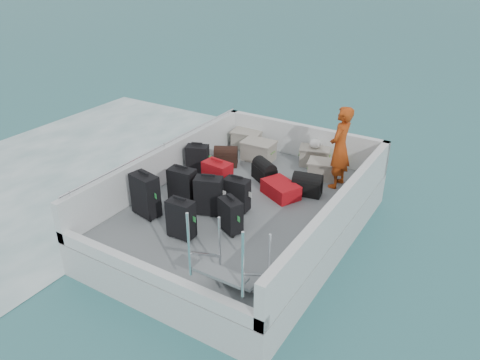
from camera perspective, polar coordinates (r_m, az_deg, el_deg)
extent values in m
plane|color=#1A5A5C|center=(8.55, 0.38, -6.53)|extent=(160.00, 160.00, 0.00)
plane|color=white|center=(11.47, -20.56, 0.87)|extent=(10.00, 10.00, 0.00)
cube|color=silver|center=(8.39, 0.39, -4.82)|extent=(3.60, 5.00, 0.60)
cube|color=slate|center=(8.23, 0.40, -2.99)|extent=(3.30, 4.70, 0.02)
cube|color=silver|center=(8.98, -9.07, 1.94)|extent=(0.14, 5.00, 0.70)
cube|color=silver|center=(7.42, 11.92, -4.03)|extent=(0.14, 5.00, 0.70)
cube|color=silver|center=(10.02, 7.67, 4.77)|extent=(3.60, 0.14, 0.70)
cube|color=silver|center=(6.57, -10.90, -11.17)|extent=(3.60, 0.14, 0.20)
cylinder|color=silver|center=(8.82, -9.26, 4.30)|extent=(0.04, 4.80, 0.04)
cube|color=black|center=(7.88, -11.45, -1.86)|extent=(0.53, 0.36, 0.74)
cube|color=black|center=(8.09, -7.01, -0.90)|extent=(0.48, 0.30, 0.69)
cube|color=black|center=(9.16, -5.18, 2.40)|extent=(0.49, 0.40, 0.61)
cube|color=black|center=(7.24, -7.19, -4.78)|extent=(0.42, 0.26, 0.63)
cube|color=black|center=(7.80, -3.82, -1.96)|extent=(0.52, 0.41, 0.67)
cube|color=#B00D13|center=(8.30, -2.76, 0.00)|extent=(0.52, 0.34, 0.68)
cube|color=black|center=(7.35, -1.17, -4.37)|extent=(0.46, 0.39, 0.56)
cube|color=black|center=(7.90, -0.37, -1.83)|extent=(0.43, 0.27, 0.59)
cube|color=#B00D13|center=(8.45, 4.98, -1.15)|extent=(0.80, 0.70, 0.27)
cube|color=#9D9488|center=(10.42, 0.85, 4.91)|extent=(0.66, 0.51, 0.37)
cube|color=#9D9488|center=(9.82, 2.27, 3.52)|extent=(0.65, 0.46, 0.38)
cube|color=#9D9488|center=(9.72, 9.05, 2.82)|extent=(0.67, 0.56, 0.35)
cube|color=#9D9488|center=(9.18, 10.08, 1.16)|extent=(0.62, 0.49, 0.33)
ellipsoid|color=yellow|center=(9.63, 11.16, 1.96)|extent=(0.28, 0.26, 0.22)
ellipsoid|color=white|center=(9.62, 9.16, 4.25)|extent=(0.24, 0.24, 0.18)
imported|color=#ED5316|center=(8.70, 12.09, 3.89)|extent=(0.40, 0.59, 1.55)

